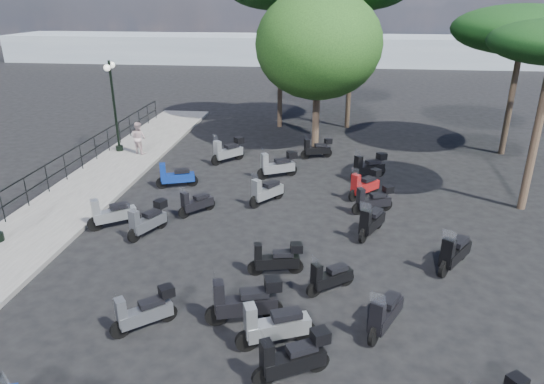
# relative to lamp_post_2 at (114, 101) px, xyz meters

# --- Properties ---
(ground) EXTENTS (120.00, 120.00, 0.00)m
(ground) POSITION_rel_lamp_post_2_xyz_m (7.28, -8.99, -2.62)
(ground) COLOR black
(ground) RESTS_ON ground
(sidewalk) EXTENTS (3.00, 30.00, 0.15)m
(sidewalk) POSITION_rel_lamp_post_2_xyz_m (0.78, -5.99, -2.55)
(sidewalk) COLOR #5F5C5A
(sidewalk) RESTS_ON ground
(railing) EXTENTS (0.04, 26.04, 1.10)m
(railing) POSITION_rel_lamp_post_2_xyz_m (-0.52, -6.19, -1.73)
(railing) COLOR black
(railing) RESTS_ON sidewalk
(lamp_post_2) EXTENTS (0.51, 1.26, 4.34)m
(lamp_post_2) POSITION_rel_lamp_post_2_xyz_m (0.00, 0.00, 0.00)
(lamp_post_2) COLOR black
(lamp_post_2) RESTS_ON sidewalk
(pedestrian_far) EXTENTS (0.92, 0.83, 1.55)m
(pedestrian_far) POSITION_rel_lamp_post_2_xyz_m (1.17, -0.30, -1.70)
(pedestrian_far) COLOR #BFA2A4
(pedestrian_far) RESTS_ON sidewalk
(scooter_2) EXTENTS (1.33, 1.14, 1.27)m
(scooter_2) POSITION_rel_lamp_post_2_xyz_m (6.17, -12.96, -2.14)
(scooter_2) COLOR black
(scooter_2) RESTS_ON ground
(scooter_3) EXTENTS (1.49, 1.12, 1.39)m
(scooter_3) POSITION_rel_lamp_post_2_xyz_m (3.15, -7.90, -2.14)
(scooter_3) COLOR black
(scooter_3) RESTS_ON ground
(scooter_4) EXTENTS (1.63, 0.78, 1.35)m
(scooter_4) POSITION_rel_lamp_post_2_xyz_m (4.15, -4.11, -2.16)
(scooter_4) COLOR black
(scooter_4) RESTS_ON ground
(scooter_5) EXTENTS (1.35, 1.47, 1.45)m
(scooter_5) POSITION_rel_lamp_post_2_xyz_m (5.61, -0.70, -2.08)
(scooter_5) COLOR black
(scooter_5) RESTS_ON ground
(scooter_7) EXTENTS (0.94, 1.56, 1.34)m
(scooter_7) POSITION_rel_lamp_post_2_xyz_m (4.53, -8.29, -2.12)
(scooter_7) COLOR black
(scooter_7) RESTS_ON ground
(scooter_8) EXTENTS (1.15, 1.41, 1.37)m
(scooter_8) POSITION_rel_lamp_post_2_xyz_m (8.00, -5.30, -2.15)
(scooter_8) COLOR black
(scooter_8) RESTS_ON ground
(scooter_9) EXTENTS (1.08, 1.18, 1.20)m
(scooter_9) POSITION_rel_lamp_post_2_xyz_m (5.65, -6.55, -2.21)
(scooter_9) COLOR black
(scooter_9) RESTS_ON ground
(scooter_10) EXTENTS (1.67, 1.03, 1.44)m
(scooter_10) POSITION_rel_lamp_post_2_xyz_m (8.12, -2.47, -2.08)
(scooter_10) COLOR black
(scooter_10) RESTS_ON ground
(scooter_12) EXTENTS (1.83, 0.83, 1.49)m
(scooter_12) POSITION_rel_lamp_post_2_xyz_m (8.44, -12.42, -2.06)
(scooter_12) COLOR black
(scooter_12) RESTS_ON ground
(scooter_13) EXTENTS (1.26, 0.99, 1.20)m
(scooter_13) POSITION_rel_lamp_post_2_xyz_m (10.41, -10.89, -2.21)
(scooter_13) COLOR black
(scooter_13) RESTS_ON ground
(scooter_14) EXTENTS (1.56, 0.59, 1.25)m
(scooter_14) POSITION_rel_lamp_post_2_xyz_m (8.93, -10.21, -2.15)
(scooter_14) COLOR black
(scooter_14) RESTS_ON ground
(scooter_15) EXTENTS (1.50, 0.76, 1.24)m
(scooter_15) POSITION_rel_lamp_post_2_xyz_m (9.69, 0.40, -2.15)
(scooter_15) COLOR black
(scooter_15) RESTS_ON ground
(scooter_17) EXTENTS (1.55, 0.98, 1.35)m
(scooter_17) POSITION_rel_lamp_post_2_xyz_m (9.70, -14.13, -2.12)
(scooter_17) COLOR black
(scooter_17) RESTS_ON ground
(scooter_18) EXTENTS (1.75, 0.92, 1.47)m
(scooter_18) POSITION_rel_lamp_post_2_xyz_m (9.21, -13.18, -2.11)
(scooter_18) COLOR black
(scooter_18) RESTS_ON ground
(scooter_19) EXTENTS (0.96, 1.58, 1.37)m
(scooter_19) POSITION_rel_lamp_post_2_xyz_m (11.71, -7.50, -2.15)
(scooter_19) COLOR black
(scooter_19) RESTS_ON ground
(scooter_20) EXTENTS (1.49, 0.86, 1.27)m
(scooter_20) POSITION_rel_lamp_post_2_xyz_m (11.91, -5.65, -2.15)
(scooter_20) COLOR black
(scooter_20) RESTS_ON ground
(scooter_21) EXTENTS (1.55, 1.11, 1.39)m
(scooter_21) POSITION_rel_lamp_post_2_xyz_m (11.98, -2.14, -2.10)
(scooter_21) COLOR black
(scooter_21) RESTS_ON ground
(scooter_24) EXTENTS (0.95, 1.57, 1.36)m
(scooter_24) POSITION_rel_lamp_post_2_xyz_m (11.68, -12.38, -2.15)
(scooter_24) COLOR black
(scooter_24) RESTS_ON ground
(scooter_25) EXTENTS (1.15, 1.54, 1.44)m
(scooter_25) POSITION_rel_lamp_post_2_xyz_m (13.90, -9.30, -2.12)
(scooter_25) COLOR black
(scooter_25) RESTS_ON ground
(scooter_26) EXTENTS (1.27, 1.33, 1.34)m
(scooter_26) POSITION_rel_lamp_post_2_xyz_m (11.69, -4.23, -2.12)
(scooter_26) COLOR black
(scooter_26) RESTS_ON ground
(broadleaf_tree) EXTENTS (6.09, 6.09, 7.68)m
(broadleaf_tree) POSITION_rel_lamp_post_2_xyz_m (9.54, 2.19, 2.46)
(broadleaf_tree) COLOR #38281E
(broadleaf_tree) RESTS_ON ground
(pine_1) EXTENTS (6.39, 6.39, 6.95)m
(pine_1) POSITION_rel_lamp_post_2_xyz_m (18.74, 2.25, 3.19)
(pine_1) COLOR #38281E
(pine_1) RESTS_ON ground
(distant_hills) EXTENTS (70.00, 8.00, 3.00)m
(distant_hills) POSITION_rel_lamp_post_2_xyz_m (7.28, 36.01, -1.12)
(distant_hills) COLOR gray
(distant_hills) RESTS_ON ground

